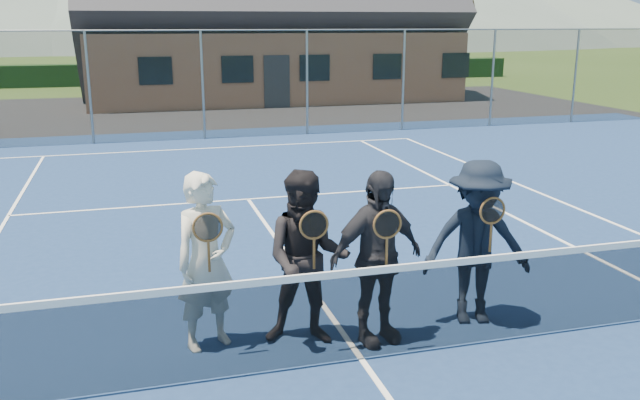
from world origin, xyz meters
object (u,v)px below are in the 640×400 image
object	(u,v)px
player_a	(206,261)
player_b	(307,259)
player_d	(477,243)
player_c	(376,258)
clubhouse	(267,3)
tennis_net	(362,310)

from	to	relation	value
player_a	player_b	world-z (taller)	same
player_b	player_d	xyz separation A→B (m)	(1.88, -0.01, -0.00)
player_a	player_c	size ratio (longest dim) A/B	1.00
player_b	player_d	bearing A→B (deg)	-0.27
clubhouse	player_d	size ratio (longest dim) A/B	8.67
player_c	tennis_net	bearing A→B (deg)	-127.39
clubhouse	player_a	bearing A→B (deg)	-103.02
tennis_net	clubhouse	world-z (taller)	clubhouse
player_d	tennis_net	bearing A→B (deg)	-160.81
tennis_net	player_a	xyz separation A→B (m)	(-1.38, 0.72, 0.38)
clubhouse	player_b	bearing A→B (deg)	-100.63
player_c	player_b	bearing A→B (deg)	166.09
player_a	player_d	xyz separation A→B (m)	(2.86, -0.20, -0.00)
clubhouse	player_a	world-z (taller)	clubhouse
tennis_net	player_b	distance (m)	0.76
clubhouse	player_a	size ratio (longest dim) A/B	8.67
clubhouse	player_d	bearing A→B (deg)	-96.13
tennis_net	player_d	size ratio (longest dim) A/B	6.49
clubhouse	player_c	bearing A→B (deg)	-98.96
clubhouse	player_c	xyz separation A→B (m)	(-3.73, -23.64, -3.07)
clubhouse	player_a	xyz separation A→B (m)	(-5.38, -23.28, -3.07)
player_a	tennis_net	bearing A→B (deg)	-27.39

